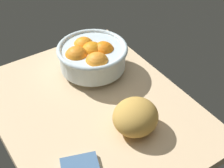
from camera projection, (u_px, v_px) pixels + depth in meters
The scene contains 3 objects.
ground_plane at pixel (94, 110), 100.81cm from camera, with size 68.52×53.78×3.00cm, color #D8B88E.
fruit_bowl at pixel (92, 56), 108.61cm from camera, with size 22.90×22.90×11.03cm.
bread_loaf at pixel (135, 117), 90.50cm from camera, with size 13.11×12.27×8.86cm, color #BE9040.
Camera 1 is at (62.93, -34.87, 69.75)cm, focal length 54.19 mm.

